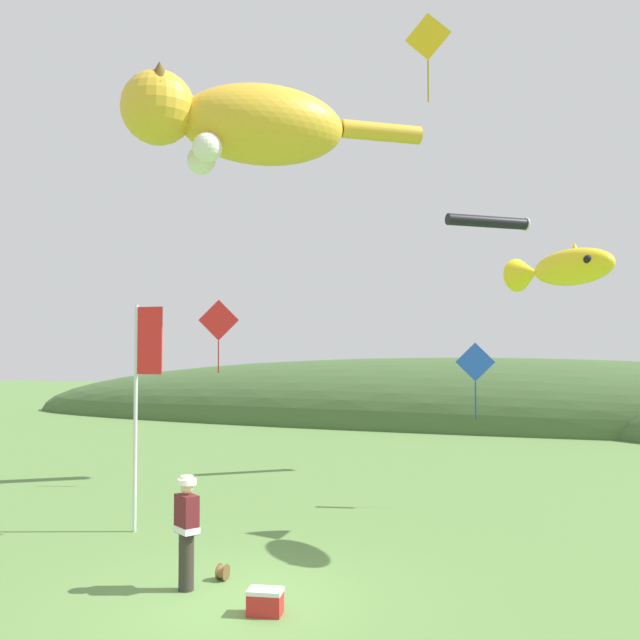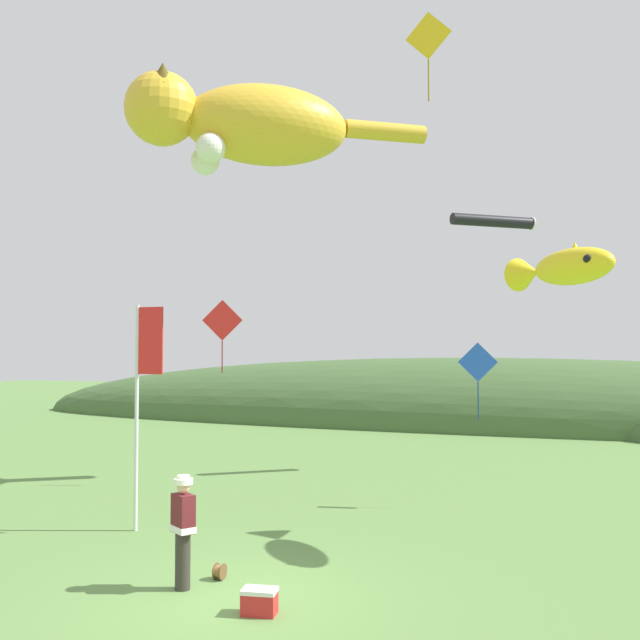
# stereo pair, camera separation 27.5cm
# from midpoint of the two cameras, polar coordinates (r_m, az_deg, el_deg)

# --- Properties ---
(ground_plane) EXTENTS (120.00, 120.00, 0.00)m
(ground_plane) POSITION_cam_midpoint_polar(r_m,az_deg,el_deg) (11.61, -6.73, -21.24)
(ground_plane) COLOR #5B8442
(distant_hill_ridge) EXTENTS (55.76, 12.99, 6.70)m
(distant_hill_ridge) POSITION_cam_midpoint_polar(r_m,az_deg,el_deg) (36.29, 18.53, -8.21)
(distant_hill_ridge) COLOR #426033
(distant_hill_ridge) RESTS_ON ground
(festival_attendant) EXTENTS (0.49, 0.44, 1.77)m
(festival_attendant) POSITION_cam_midpoint_polar(r_m,az_deg,el_deg) (11.83, -10.22, -16.05)
(festival_attendant) COLOR #332D28
(festival_attendant) RESTS_ON ground
(kite_spool) EXTENTS (0.14, 0.26, 0.26)m
(kite_spool) POSITION_cam_midpoint_polar(r_m,az_deg,el_deg) (12.42, -7.37, -19.32)
(kite_spool) COLOR olive
(kite_spool) RESTS_ON ground
(picnic_cooler) EXTENTS (0.54, 0.41, 0.36)m
(picnic_cooler) POSITION_cam_midpoint_polar(r_m,az_deg,el_deg) (10.89, -4.09, -21.54)
(picnic_cooler) COLOR red
(picnic_cooler) RESTS_ON ground
(festival_banner_pole) EXTENTS (0.66, 0.08, 4.70)m
(festival_banner_pole) POSITION_cam_midpoint_polar(r_m,az_deg,el_deg) (15.31, -13.49, -4.86)
(festival_banner_pole) COLOR silver
(festival_banner_pole) RESTS_ON ground
(kite_giant_cat) EXTENTS (7.39, 5.68, 2.63)m
(kite_giant_cat) POSITION_cam_midpoint_polar(r_m,az_deg,el_deg) (20.72, -5.68, 15.33)
(kite_giant_cat) COLOR gold
(kite_fish_windsock) EXTENTS (2.30, 2.40, 0.80)m
(kite_fish_windsock) POSITION_cam_midpoint_polar(r_m,az_deg,el_deg) (14.45, 19.33, 3.96)
(kite_fish_windsock) COLOR yellow
(kite_tube_streamer) EXTENTS (2.46, 2.07, 0.44)m
(kite_tube_streamer) POSITION_cam_midpoint_polar(r_m,az_deg,el_deg) (22.96, 14.08, 7.67)
(kite_tube_streamer) COLOR black
(kite_diamond_gold) EXTENTS (1.01, 0.13, 1.92)m
(kite_diamond_gold) POSITION_cam_midpoint_polar(r_m,az_deg,el_deg) (16.30, 9.17, 21.47)
(kite_diamond_gold) COLOR yellow
(kite_diamond_red) EXTENTS (1.10, 0.35, 2.04)m
(kite_diamond_red) POSITION_cam_midpoint_polar(r_m,az_deg,el_deg) (20.01, -7.43, -0.07)
(kite_diamond_red) COLOR red
(kite_diamond_blue) EXTENTS (0.94, 0.10, 1.84)m
(kite_diamond_blue) POSITION_cam_midpoint_polar(r_m,az_deg,el_deg) (17.52, 12.95, -3.39)
(kite_diamond_blue) COLOR blue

